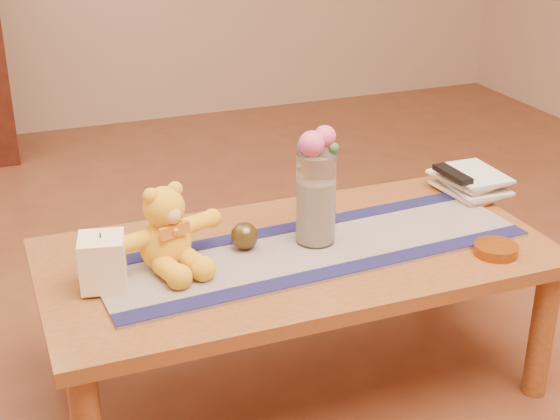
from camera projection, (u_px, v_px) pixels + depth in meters
name	position (u px, v px, depth m)	size (l,w,h in m)	color
floor	(295.00, 384.00, 2.40)	(5.50, 5.50, 0.00)	#5D2F1A
coffee_table_top	(297.00, 257.00, 2.22)	(1.40, 0.70, 0.04)	brown
table_leg_fr	(542.00, 332.00, 2.28)	(0.07, 0.07, 0.41)	brown
table_leg_bl	(57.00, 319.00, 2.35)	(0.07, 0.07, 0.41)	brown
table_leg_br	(434.00, 248.00, 2.78)	(0.07, 0.07, 0.41)	brown
persian_runner	(315.00, 249.00, 2.21)	(1.20, 0.35, 0.01)	#1D1C4F
runner_border_near	(340.00, 270.00, 2.09)	(1.20, 0.06, 0.00)	#161541
runner_border_far	(292.00, 227.00, 2.33)	(1.20, 0.06, 0.00)	#161541
teddy_bear	(164.00, 228.00, 2.08)	(0.32, 0.26, 0.22)	yellow
pillar_candle	(103.00, 262.00, 1.99)	(0.11, 0.11, 0.13)	#FFECBB
candle_wick	(100.00, 235.00, 1.96)	(0.00, 0.00, 0.01)	black
glass_vase	(316.00, 198.00, 2.20)	(0.11, 0.11, 0.26)	silver
potpourri_fill	(316.00, 211.00, 2.22)	(0.09, 0.09, 0.18)	beige
rose_left	(312.00, 144.00, 2.12)	(0.07, 0.07, 0.07)	#DE4E81
rose_right	(325.00, 136.00, 2.14)	(0.06, 0.06, 0.06)	#DE4E81
blue_flower_back	(315.00, 140.00, 2.17)	(0.04, 0.04, 0.04)	#536FB5
blue_flower_side	(304.00, 146.00, 2.15)	(0.04, 0.04, 0.04)	#536FB5
leaf_sprig	(334.00, 148.00, 2.14)	(0.03, 0.03, 0.03)	#33662D
bronze_ball	(245.00, 236.00, 2.19)	(0.08, 0.08, 0.08)	#463817
book_bottom	(449.00, 195.00, 2.55)	(0.17, 0.22, 0.02)	#F9EAC0
book_lower	(451.00, 189.00, 2.54)	(0.16, 0.22, 0.02)	#F9EAC0
book_upper	(448.00, 184.00, 2.54)	(0.17, 0.22, 0.02)	#F9EAC0
book_top	(452.00, 178.00, 2.53)	(0.16, 0.22, 0.02)	#F9EAC0
tv_remote	(453.00, 174.00, 2.51)	(0.04, 0.16, 0.02)	black
amber_dish	(496.00, 249.00, 2.19)	(0.12, 0.12, 0.03)	#BF5914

